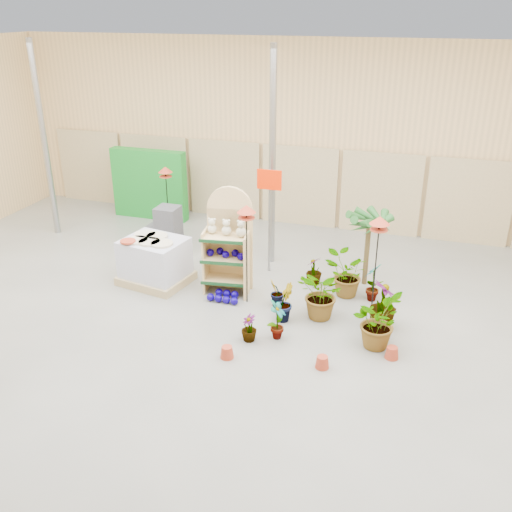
# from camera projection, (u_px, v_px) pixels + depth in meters

# --- Properties ---
(room) EXTENTS (15.20, 12.10, 4.70)m
(room) POSITION_uv_depth(u_px,v_px,m) (228.00, 200.00, 9.37)
(room) COLOR slate
(room) RESTS_ON ground
(display_shelf) EXTENTS (0.94, 0.67, 2.08)m
(display_shelf) POSITION_uv_depth(u_px,v_px,m) (229.00, 245.00, 10.90)
(display_shelf) COLOR tan
(display_shelf) RESTS_ON ground
(teddy_bears) EXTENTS (0.77, 0.19, 0.32)m
(teddy_bears) POSITION_uv_depth(u_px,v_px,m) (227.00, 229.00, 10.66)
(teddy_bears) COLOR beige
(teddy_bears) RESTS_ON display_shelf
(gazing_balls_shelf) EXTENTS (0.77, 0.26, 0.15)m
(gazing_balls_shelf) POSITION_uv_depth(u_px,v_px,m) (226.00, 253.00, 10.84)
(gazing_balls_shelf) COLOR #0B006B
(gazing_balls_shelf) RESTS_ON display_shelf
(gazing_balls_floor) EXTENTS (0.63, 0.39, 0.15)m
(gazing_balls_floor) POSITION_uv_depth(u_px,v_px,m) (224.00, 297.00, 10.82)
(gazing_balls_floor) COLOR #0B006B
(gazing_balls_floor) RESTS_ON ground
(pallet_stack) EXTENTS (1.46, 1.28, 0.96)m
(pallet_stack) POSITION_uv_depth(u_px,v_px,m) (155.00, 261.00, 11.39)
(pallet_stack) COLOR #9D8A60
(pallet_stack) RESTS_ON ground
(charcoal_planters) EXTENTS (0.80, 0.50, 1.00)m
(charcoal_planters) POSITION_uv_depth(u_px,v_px,m) (165.00, 231.00, 13.01)
(charcoal_planters) COLOR #343439
(charcoal_planters) RESTS_ON ground
(trellis_stock) EXTENTS (2.00, 0.30, 1.80)m
(trellis_stock) POSITION_uv_depth(u_px,v_px,m) (150.00, 184.00, 14.70)
(trellis_stock) COLOR #137520
(trellis_stock) RESTS_ON ground
(offer_sign) EXTENTS (0.50, 0.08, 2.20)m
(offer_sign) POSITION_uv_depth(u_px,v_px,m) (269.00, 200.00, 11.40)
(offer_sign) COLOR gray
(offer_sign) RESTS_ON ground
(bird_table_front) EXTENTS (0.34, 0.34, 1.93)m
(bird_table_front) POSITION_uv_depth(u_px,v_px,m) (246.00, 212.00, 10.07)
(bird_table_front) COLOR black
(bird_table_front) RESTS_ON ground
(bird_table_right) EXTENTS (0.34, 0.34, 1.95)m
(bird_table_right) POSITION_uv_depth(u_px,v_px,m) (379.00, 224.00, 9.51)
(bird_table_right) COLOR black
(bird_table_right) RESTS_ON ground
(bird_table_back) EXTENTS (0.34, 0.34, 1.68)m
(bird_table_back) POSITION_uv_depth(u_px,v_px,m) (165.00, 172.00, 13.37)
(bird_table_back) COLOR black
(bird_table_back) RESTS_ON ground
(palm) EXTENTS (0.70, 0.70, 1.63)m
(palm) POSITION_uv_depth(u_px,v_px,m) (370.00, 219.00, 10.94)
(palm) COLOR #514022
(palm) RESTS_ON ground
(potted_plant_1) EXTENTS (0.34, 0.41, 0.70)m
(potted_plant_1) POSITION_uv_depth(u_px,v_px,m) (284.00, 302.00, 10.05)
(potted_plant_1) COLOR #1F521E
(potted_plant_1) RESTS_ON ground
(potted_plant_2) EXTENTS (1.11, 1.09, 0.94)m
(potted_plant_2) POSITION_uv_depth(u_px,v_px,m) (323.00, 295.00, 10.05)
(potted_plant_2) COLOR #1F521E
(potted_plant_2) RESTS_ON ground
(potted_plant_3) EXTENTS (0.64, 0.64, 0.86)m
(potted_plant_3) POSITION_uv_depth(u_px,v_px,m) (383.00, 305.00, 9.81)
(potted_plant_3) COLOR #1F521E
(potted_plant_3) RESTS_ON ground
(potted_plant_4) EXTENTS (0.39, 0.48, 0.79)m
(potted_plant_4) POSITION_uv_depth(u_px,v_px,m) (373.00, 281.00, 10.71)
(potted_plant_4) COLOR #1F521E
(potted_plant_4) RESTS_ON ground
(potted_plant_5) EXTENTS (0.30, 0.35, 0.57)m
(potted_plant_5) POSITION_uv_depth(u_px,v_px,m) (276.00, 293.00, 10.51)
(potted_plant_5) COLOR #1F521E
(potted_plant_5) RESTS_ON ground
(potted_plant_6) EXTENTS (0.96, 0.90, 0.88)m
(potted_plant_6) POSITION_uv_depth(u_px,v_px,m) (345.00, 275.00, 10.85)
(potted_plant_6) COLOR #1F521E
(potted_plant_6) RESTS_ON ground
(potted_plant_7) EXTENTS (0.38, 0.38, 0.48)m
(potted_plant_7) POSITION_uv_depth(u_px,v_px,m) (249.00, 328.00, 9.47)
(potted_plant_7) COLOR #1F521E
(potted_plant_7) RESTS_ON ground
(potted_plant_8) EXTENTS (0.28, 0.40, 0.72)m
(potted_plant_8) POSITION_uv_depth(u_px,v_px,m) (277.00, 320.00, 9.47)
(potted_plant_8) COLOR #1F521E
(potted_plant_8) RESTS_ON ground
(potted_plant_10) EXTENTS (0.78, 0.88, 0.91)m
(potted_plant_10) POSITION_uv_depth(u_px,v_px,m) (376.00, 321.00, 9.24)
(potted_plant_10) COLOR #1F521E
(potted_plant_10) RESTS_ON ground
(potted_plant_11) EXTENTS (0.41, 0.41, 0.57)m
(potted_plant_11) POSITION_uv_depth(u_px,v_px,m) (314.00, 271.00, 11.40)
(potted_plant_11) COLOR #1F521E
(potted_plant_11) RESTS_ON ground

